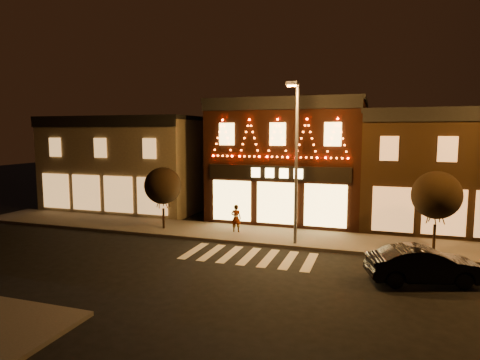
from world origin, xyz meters
The scene contains 10 objects.
ground centered at (0.00, 0.00, 0.00)m, with size 120.00×120.00×0.00m, color black.
sidewalk_far centered at (2.00, 8.00, 0.07)m, with size 44.00×4.00×0.15m, color #47423D.
building_left centered at (-13.00, 13.99, 3.66)m, with size 12.20×8.28×7.30m.
building_pulp centered at (0.00, 13.98, 4.16)m, with size 10.20×8.34×8.30m.
building_right_a centered at (9.50, 13.99, 3.76)m, with size 9.20×8.28×7.50m.
streetlamp_mid centered at (1.81, 6.35, 5.11)m, with size 0.54×1.93×8.46m.
tree_left centered at (-6.65, 7.48, 2.83)m, with size 2.29×2.29×3.83m.
tree_right centered at (8.76, 7.52, 2.98)m, with size 2.42×2.42×4.04m.
dark_sedan centered at (7.82, 2.80, 0.74)m, with size 1.57×4.51×1.49m, color black.
pedestrian centered at (-2.06, 8.04, 0.98)m, with size 0.60×0.40×1.65m, color gray.
Camera 1 is at (5.82, -15.01, 6.12)m, focal length 30.88 mm.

